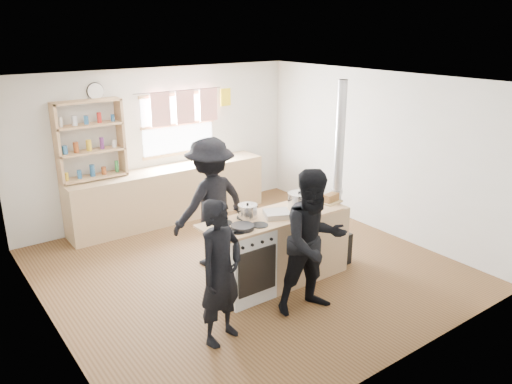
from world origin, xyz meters
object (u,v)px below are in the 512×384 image
at_px(thermos, 203,154).
at_px(flue_heater, 336,218).
at_px(bread_board, 331,199).
at_px(roast_tray, 277,214).
at_px(stockpot_stove, 248,211).
at_px(skillet_greens, 243,227).
at_px(person_near_left, 221,272).
at_px(stockpot_counter, 299,200).
at_px(cooking_island, 281,248).
at_px(person_near_right, 314,242).
at_px(person_far, 211,203).

xyz_separation_m(thermos, flue_heater, (0.43, -2.79, -0.38)).
bearing_deg(bread_board, roast_tray, 178.83).
bearing_deg(stockpot_stove, flue_heater, -6.45).
height_order(skillet_greens, person_near_left, person_near_left).
bearing_deg(person_near_left, stockpot_counter, 4.91).
bearing_deg(flue_heater, cooking_island, 178.68).
distance_m(thermos, bread_board, 2.85).
relative_size(thermos, stockpot_counter, 0.97).
bearing_deg(person_near_right, bread_board, 47.58).
xyz_separation_m(stockpot_counter, person_near_right, (-0.44, -0.78, -0.18)).
bearing_deg(thermos, roast_tray, -102.21).
xyz_separation_m(thermos, stockpot_counter, (-0.18, -2.72, -0.01)).
distance_m(bread_board, flue_heater, 0.36).
height_order(person_near_left, person_near_right, person_near_right).
relative_size(stockpot_stove, person_near_right, 0.14).
distance_m(cooking_island, bread_board, 0.93).
xyz_separation_m(thermos, person_far, (-0.94, -1.80, -0.16)).
distance_m(thermos, stockpot_counter, 2.73).
distance_m(roast_tray, bread_board, 0.88).
relative_size(stockpot_counter, person_far, 0.16).
bearing_deg(person_near_left, cooking_island, 8.14).
height_order(flue_heater, person_near_left, flue_heater).
xyz_separation_m(roast_tray, person_near_right, (-0.02, -0.68, -0.12)).
bearing_deg(skillet_greens, cooking_island, 10.61).
distance_m(skillet_greens, person_near_right, 0.82).
distance_m(thermos, person_far, 2.04).
distance_m(stockpot_counter, person_near_left, 1.75).
bearing_deg(thermos, stockpot_counter, -93.82).
relative_size(thermos, skillet_greens, 0.80).
bearing_deg(bread_board, thermos, 95.43).
xyz_separation_m(person_near_left, person_far, (0.84, 1.58, 0.11)).
bearing_deg(cooking_island, stockpot_counter, 8.30).
bearing_deg(person_far, skillet_greens, 70.66).
bearing_deg(stockpot_stove, person_far, 91.17).
distance_m(stockpot_counter, flue_heater, 0.71).
bearing_deg(person_near_left, flue_heater, -2.54).
bearing_deg(cooking_island, roast_tray, -154.61).
relative_size(cooking_island, person_far, 1.12).
xyz_separation_m(thermos, stockpot_stove, (-0.92, -2.64, -0.02)).
distance_m(bread_board, person_near_left, 2.13).
height_order(cooking_island, stockpot_stove, stockpot_stove).
xyz_separation_m(skillet_greens, stockpot_stove, (0.25, 0.26, 0.06)).
distance_m(thermos, skillet_greens, 3.12).
bearing_deg(stockpot_stove, roast_tray, -30.17).
bearing_deg(cooking_island, stockpot_stove, 162.54).
bearing_deg(cooking_island, person_near_left, -154.33).
distance_m(roast_tray, person_near_right, 0.69).
xyz_separation_m(thermos, bread_board, (0.27, -2.84, -0.06)).
height_order(cooking_island, flue_heater, flue_heater).
bearing_deg(person_near_left, roast_tray, 8.17).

